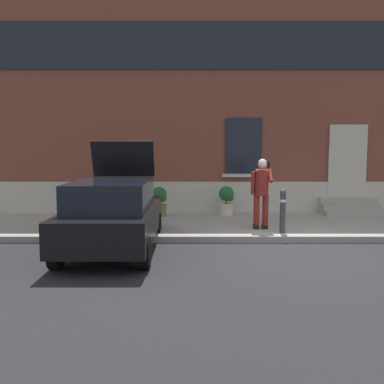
% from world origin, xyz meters
% --- Properties ---
extents(ground_plane, '(80.00, 80.00, 0.00)m').
position_xyz_m(ground_plane, '(0.00, 0.00, 0.00)').
color(ground_plane, '#232326').
extents(sidewalk, '(24.00, 3.60, 0.15)m').
position_xyz_m(sidewalk, '(0.00, 2.80, 0.07)').
color(sidewalk, '#99968E').
rests_on(sidewalk, ground).
extents(curb_edge, '(24.00, 0.12, 0.15)m').
position_xyz_m(curb_edge, '(0.00, 0.94, 0.07)').
color(curb_edge, gray).
rests_on(curb_edge, ground).
extents(building_facade, '(24.00, 1.52, 7.50)m').
position_xyz_m(building_facade, '(0.01, 5.29, 3.73)').
color(building_facade, brown).
rests_on(building_facade, ground).
extents(entrance_stoop, '(1.72, 0.96, 0.48)m').
position_xyz_m(entrance_stoop, '(2.62, 4.23, 0.34)').
color(entrance_stoop, '#9E998E').
rests_on(entrance_stoop, sidewalk).
extents(hatchback_car_black, '(1.80, 4.07, 2.34)m').
position_xyz_m(hatchback_car_black, '(-3.81, 0.14, 0.80)').
color(hatchback_car_black, black).
rests_on(hatchback_car_black, ground).
extents(bollard_near_person, '(0.15, 0.15, 1.04)m').
position_xyz_m(bollard_near_person, '(-0.00, 1.35, 0.71)').
color(bollard_near_person, '#333338').
rests_on(bollard_near_person, sidewalk).
extents(bollard_far_left, '(0.15, 0.15, 1.04)m').
position_xyz_m(bollard_far_left, '(-3.68, 1.35, 0.71)').
color(bollard_far_left, '#333338').
rests_on(bollard_far_left, sidewalk).
extents(person_on_phone, '(0.51, 0.49, 1.75)m').
position_xyz_m(person_on_phone, '(-0.44, 1.79, 1.15)').
color(person_on_phone, maroon).
rests_on(person_on_phone, sidewalk).
extents(planter_charcoal, '(0.44, 0.44, 0.86)m').
position_xyz_m(planter_charcoal, '(-5.10, 4.06, 0.61)').
color(planter_charcoal, '#2D2D30').
rests_on(planter_charcoal, sidewalk).
extents(planter_olive, '(0.44, 0.44, 0.86)m').
position_xyz_m(planter_olive, '(-3.11, 3.85, 0.61)').
color(planter_olive, '#606B38').
rests_on(planter_olive, sidewalk).
extents(planter_cream, '(0.44, 0.44, 0.86)m').
position_xyz_m(planter_cream, '(-1.13, 4.05, 0.61)').
color(planter_cream, beige).
rests_on(planter_cream, sidewalk).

